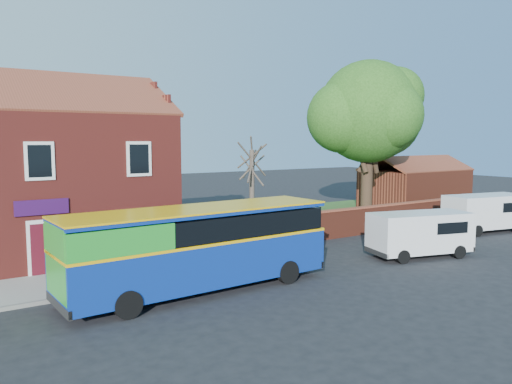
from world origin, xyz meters
TOP-DOWN VIEW (x-y plane):
  - ground at (0.00, 0.00)m, footprint 120.00×120.00m
  - pavement at (-7.00, 5.75)m, footprint 18.00×3.50m
  - kerb at (-7.00, 4.00)m, footprint 18.00×0.15m
  - grass_strip at (13.00, 13.00)m, footprint 26.00×12.00m
  - shop_building at (-7.02, 11.50)m, footprint 12.30×8.13m
  - boundary_wall at (13.00, 7.00)m, footprint 22.00×0.38m
  - outbuilding at (22.00, 13.00)m, footprint 8.20×5.06m
  - bus at (-3.02, 2.42)m, footprint 10.01×2.97m
  - van_near at (8.25, 1.53)m, footprint 5.03×3.02m
  - van_far at (16.69, 3.52)m, footprint 5.28×2.92m
  - large_tree at (15.10, 11.69)m, footprint 8.91×7.05m
  - bare_tree at (4.19, 9.61)m, footprint 2.00×2.38m

SIDE VIEW (x-z plane):
  - ground at x=0.00m, z-range 0.00..0.00m
  - grass_strip at x=13.00m, z-range 0.00..0.04m
  - pavement at x=-7.00m, z-range 0.00..0.12m
  - kerb at x=-7.00m, z-range 0.00..0.14m
  - boundary_wall at x=13.00m, z-range 0.01..1.61m
  - van_near at x=8.25m, z-range 0.12..2.19m
  - van_far at x=16.69m, z-range 0.13..2.32m
  - outbuilding at x=22.00m, z-range -0.48..3.69m
  - bus at x=-3.02m, z-range 0.21..3.22m
  - bare_tree at x=4.19m, z-range 0.07..5.39m
  - shop_building at x=-7.02m, z-range -1.84..8.66m
  - large_tree at x=15.10m, z-range 1.68..12.54m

